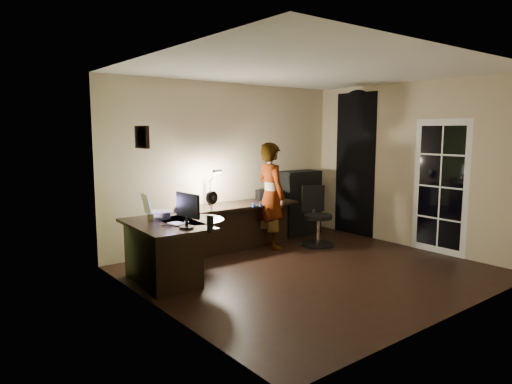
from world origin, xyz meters
TOP-DOWN VIEW (x-y plane):
  - floor at (0.00, 0.00)m, footprint 4.50×4.00m
  - ceiling at (0.00, 0.00)m, footprint 4.50×4.00m
  - wall_back at (0.00, 2.00)m, footprint 4.50×0.01m
  - wall_front at (0.00, -2.00)m, footprint 4.50×0.01m
  - wall_left at (-2.25, 0.00)m, footprint 0.01×4.00m
  - wall_right at (2.25, 0.00)m, footprint 0.01×4.00m
  - green_wall_overlay at (-2.24, 0.00)m, footprint 0.00×4.00m
  - arched_doorway at (2.24, 1.15)m, footprint 0.01×0.90m
  - french_door at (2.24, -0.55)m, footprint 0.02×0.92m
  - framed_picture at (-2.22, 0.45)m, footprint 0.04×0.30m
  - desk_left at (-1.78, 0.83)m, footprint 0.88×1.36m
  - desk_right at (-0.04, 1.63)m, footprint 1.98×0.75m
  - cabinet at (1.43, 1.78)m, footprint 0.80×0.42m
  - laptop_stand at (-1.74, 1.09)m, footprint 0.23×0.20m
  - laptop at (-1.74, 1.09)m, footprint 0.41×0.39m
  - monitor at (-1.71, 0.40)m, footprint 0.12×0.46m
  - mouse at (-1.58, 0.63)m, footprint 0.06×0.09m
  - phone at (-1.22, 1.12)m, footprint 0.07×0.13m
  - pen at (-1.86, 0.61)m, footprint 0.09×0.12m
  - speaker at (-1.63, 0.01)m, footprint 0.08×0.08m
  - notepad at (-1.70, 0.67)m, footprint 0.17×0.23m
  - desk_fan at (-0.75, 1.36)m, footprint 0.22×0.15m
  - headphones at (0.03, 1.25)m, footprint 0.19×0.13m
  - printer at (0.68, 1.76)m, footprint 0.49×0.45m
  - desk_lamp at (-0.47, 1.83)m, footprint 0.18×0.30m
  - office_chair at (1.09, 0.95)m, footprint 0.72×0.72m
  - person at (0.37, 1.31)m, footprint 0.48×0.66m

SIDE VIEW (x-z plane):
  - floor at x=0.00m, z-range -0.01..0.00m
  - desk_right at x=-0.04m, z-range 0.00..0.73m
  - desk_left at x=-1.78m, z-range 0.00..0.76m
  - office_chair at x=1.09m, z-range 0.00..0.99m
  - cabinet at x=1.43m, z-range 0.00..1.18m
  - headphones at x=0.03m, z-range 0.72..0.81m
  - phone at x=-1.22m, z-range 0.77..0.78m
  - notepad at x=-1.70m, z-range 0.77..0.78m
  - pen at x=-1.86m, z-range 0.77..0.78m
  - mouse at x=-1.58m, z-range 0.77..0.80m
  - printer at x=0.68m, z-range 0.72..0.90m
  - laptop_stand at x=-1.74m, z-range 0.77..0.87m
  - person at x=0.37m, z-range 0.00..1.73m
  - speaker at x=-1.63m, z-range 0.77..0.97m
  - desk_fan at x=-0.75m, z-range 0.72..1.03m
  - monitor at x=-1.71m, z-range 0.77..1.07m
  - laptop at x=-1.74m, z-range 0.87..1.11m
  - desk_lamp at x=-0.47m, z-range 0.72..1.35m
  - french_door at x=2.24m, z-range 0.00..2.10m
  - arched_doorway at x=2.24m, z-range 0.00..2.60m
  - wall_back at x=0.00m, z-range 0.00..2.70m
  - wall_front at x=0.00m, z-range 0.00..2.70m
  - wall_left at x=-2.25m, z-range 0.00..2.70m
  - wall_right at x=2.25m, z-range 0.00..2.70m
  - green_wall_overlay at x=-2.24m, z-range 0.00..2.70m
  - framed_picture at x=-2.22m, z-range 1.73..1.98m
  - ceiling at x=0.00m, z-range 2.70..2.71m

